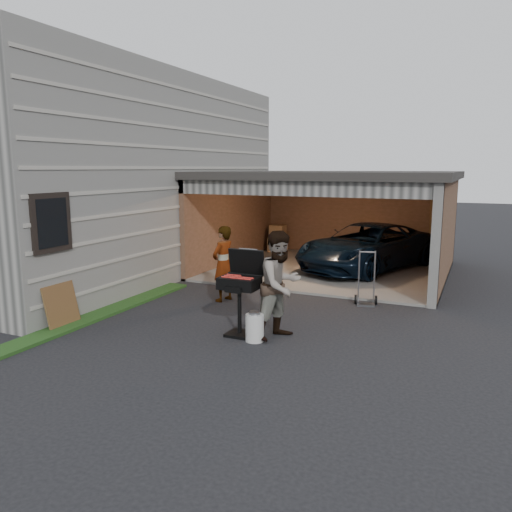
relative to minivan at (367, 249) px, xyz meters
The scene contains 11 objects.
ground 7.15m from the minivan, 104.16° to the right, with size 80.00×80.00×0.00m, color black.
house 8.52m from the minivan, 159.46° to the right, with size 7.00×11.00×5.50m, color #474744.
groundcover_strip 8.87m from the minivan, 116.80° to the right, with size 0.50×8.00×0.06m, color #193814.
garage 1.55m from the minivan, behind, with size 6.80×6.30×2.90m.
minivan is the anchor object (origin of this frame).
woman 5.21m from the minivan, 115.49° to the right, with size 0.63×0.41×1.72m, color #CADEFE.
man 6.51m from the minivan, 91.15° to the right, with size 0.94×0.73×1.93m, color #44221A.
bbq_grill 6.72m from the minivan, 97.19° to the right, with size 0.69×0.61×1.54m.
propane_tank 6.89m from the minivan, 93.88° to the right, with size 0.32×0.32×0.48m, color white.
plywood_panel 8.72m from the minivan, 118.38° to the right, with size 0.04×0.76×0.84m, color brown.
hand_truck 3.79m from the minivan, 77.82° to the right, with size 0.53×0.46×1.21m.
Camera 1 is at (4.77, -7.56, 2.99)m, focal length 35.00 mm.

